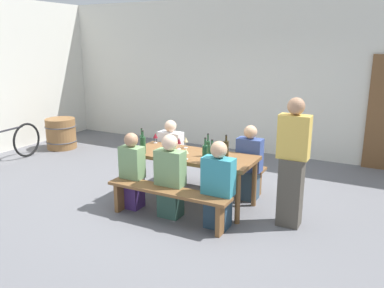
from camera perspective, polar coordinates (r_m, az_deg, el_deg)
ground_plane at (r=5.89m, az=0.00°, el=-8.51°), size 24.00×24.00×0.00m
back_wall at (r=8.40m, az=10.36°, el=9.54°), size 14.00×0.20×3.20m
tasting_table at (r=5.66m, az=0.00°, el=-2.31°), size 1.84×0.77×0.75m
bench_near at (r=5.20m, az=-3.55°, el=-7.58°), size 1.74×0.30×0.45m
bench_far at (r=6.34m, az=2.89°, el=-3.44°), size 1.74×0.30×0.45m
wine_bottle_0 at (r=5.51m, az=2.32°, el=-0.58°), size 0.06×0.06×0.33m
wine_bottle_1 at (r=5.40m, az=4.95°, el=-0.79°), size 0.07×0.07×0.34m
wine_bottle_2 at (r=5.18m, az=2.91°, el=-1.50°), size 0.07×0.07×0.33m
wine_bottle_3 at (r=5.86m, az=-7.28°, el=0.28°), size 0.07×0.07×0.33m
wine_bottle_4 at (r=5.24m, az=1.91°, el=-1.33°), size 0.08×0.08×0.34m
wine_bottle_5 at (r=5.68m, az=-7.12°, el=-0.09°), size 0.08×0.08×0.34m
wine_glass_0 at (r=6.25m, az=-5.34°, el=1.18°), size 0.07×0.07×0.16m
wine_glass_1 at (r=5.86m, az=-1.91°, el=0.43°), size 0.07×0.07×0.18m
wine_glass_2 at (r=5.36m, az=-0.88°, el=-1.06°), size 0.08×0.08×0.16m
wine_glass_3 at (r=5.93m, az=-0.92°, el=0.57°), size 0.07×0.07×0.17m
seated_guest_near_0 at (r=5.61m, az=-8.65°, el=-4.09°), size 0.33×0.24×1.10m
seated_guest_near_1 at (r=5.28m, az=-3.18°, el=-4.97°), size 0.40×0.24×1.14m
seated_guest_near_2 at (r=4.97m, az=3.81°, el=-6.28°), size 0.40×0.24×1.14m
seated_guest_far_0 at (r=6.47m, az=-3.09°, el=-1.56°), size 0.39×0.24×1.09m
seated_guest_far_1 at (r=5.90m, az=8.30°, el=-2.99°), size 0.37×0.24×1.14m
standing_host at (r=5.09m, az=14.34°, el=-2.97°), size 0.38×0.24×1.67m
wine_barrel at (r=9.20m, az=-18.48°, el=1.46°), size 0.68×0.68×0.67m
parked_bicycle_0 at (r=8.41m, az=-25.47°, el=-0.16°), size 0.24×1.75×0.90m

